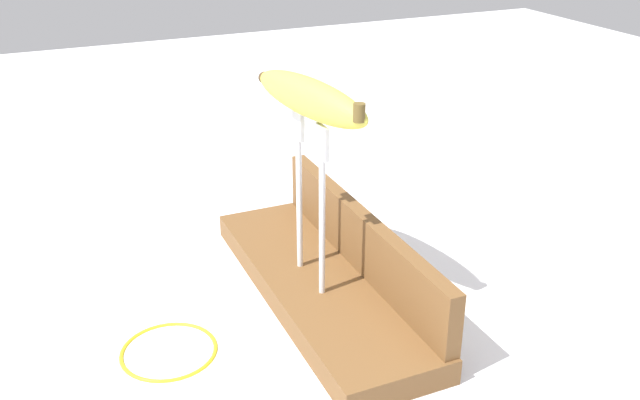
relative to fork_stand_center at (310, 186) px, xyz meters
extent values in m
plane|color=silver|center=(0.00, 0.01, -0.15)|extent=(3.00, 3.00, 0.00)
cube|color=brown|center=(0.00, 0.01, -0.13)|extent=(0.41, 0.13, 0.03)
cube|color=brown|center=(0.00, 0.07, -0.08)|extent=(0.40, 0.02, 0.07)
cylinder|color=silver|center=(-0.03, 0.00, -0.04)|extent=(0.01, 0.01, 0.16)
cube|color=silver|center=(-0.03, 0.00, 0.06)|extent=(0.03, 0.01, 0.04)
cylinder|color=silver|center=(0.03, 0.00, -0.04)|extent=(0.01, 0.01, 0.16)
cube|color=silver|center=(0.03, 0.00, 0.06)|extent=(0.03, 0.01, 0.04)
ellipsoid|color=#DBD147|center=(0.00, 0.00, 0.10)|extent=(0.20, 0.07, 0.04)
cylinder|color=brown|center=(0.09, 0.02, 0.11)|extent=(0.01, 0.01, 0.02)
sphere|color=#3F2D19|center=(-0.09, -0.02, 0.10)|extent=(0.01, 0.01, 0.01)
torus|color=gold|center=(0.03, -0.18, -0.15)|extent=(0.10, 0.10, 0.00)
camera|label=1|loc=(0.67, -0.28, 0.32)|focal=39.88mm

